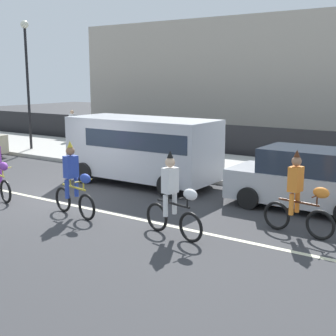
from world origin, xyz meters
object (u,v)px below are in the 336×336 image
object	(u,v)px
parade_cyclist_zebra	(174,200)
parade_cyclist_orange	(299,198)
parade_cyclist_cobalt	(74,184)
street_lamp_post	(27,66)
parked_car_silver	(306,180)
pedestrian_onlooker	(72,124)
parked_van_silver	(144,146)

from	to	relation	value
parade_cyclist_zebra	parade_cyclist_orange	bearing A→B (deg)	36.84
parade_cyclist_cobalt	street_lamp_post	size ratio (longest dim) A/B	0.33
parked_car_silver	pedestrian_onlooker	xyz separation A→B (m)	(-14.49, 5.69, 0.23)
street_lamp_post	parade_cyclist_orange	bearing A→B (deg)	-17.58
parade_cyclist_orange	pedestrian_onlooker	distance (m)	16.97
parade_cyclist_zebra	pedestrian_onlooker	world-z (taller)	parade_cyclist_zebra
parade_cyclist_zebra	parade_cyclist_orange	distance (m)	2.79
parade_cyclist_zebra	street_lamp_post	bearing A→B (deg)	152.95
street_lamp_post	pedestrian_onlooker	bearing A→B (deg)	99.46
parade_cyclist_cobalt	parked_car_silver	size ratio (longest dim) A/B	0.47
parade_cyclist_cobalt	pedestrian_onlooker	world-z (taller)	parade_cyclist_cobalt
parade_cyclist_cobalt	parked_car_silver	world-z (taller)	parade_cyclist_cobalt
parade_cyclist_zebra	pedestrian_onlooker	bearing A→B (deg)	143.37
parade_cyclist_cobalt	pedestrian_onlooker	distance (m)	13.79
parade_cyclist_orange	parked_car_silver	xyz separation A→B (m)	(-0.56, 2.16, -0.06)
parade_cyclist_zebra	pedestrian_onlooker	xyz separation A→B (m)	(-12.81, 9.53, 0.17)
parked_van_silver	parked_car_silver	world-z (taller)	parked_van_silver
parade_cyclist_cobalt	parked_van_silver	bearing A→B (deg)	100.45
parked_van_silver	pedestrian_onlooker	distance (m)	10.81
parked_van_silver	parked_car_silver	xyz separation A→B (m)	(5.33, 0.06, -0.50)
parade_cyclist_orange	pedestrian_onlooker	xyz separation A→B (m)	(-15.05, 7.85, 0.17)
parade_cyclist_cobalt	parked_van_silver	distance (m)	3.97
parade_cyclist_zebra	parked_van_silver	bearing A→B (deg)	134.08
parade_cyclist_zebra	parade_cyclist_orange	world-z (taller)	same
street_lamp_post	pedestrian_onlooker	distance (m)	4.45
parade_cyclist_cobalt	parade_cyclist_zebra	xyz separation A→B (m)	(2.94, 0.10, 0.00)
parked_car_silver	pedestrian_onlooker	bearing A→B (deg)	158.55
street_lamp_post	pedestrian_onlooker	size ratio (longest dim) A/B	3.62
parade_cyclist_cobalt	parked_van_silver	size ratio (longest dim) A/B	0.38
street_lamp_post	pedestrian_onlooker	world-z (taller)	street_lamp_post
parade_cyclist_cobalt	parade_cyclist_orange	distance (m)	5.47
parade_cyclist_orange	pedestrian_onlooker	size ratio (longest dim) A/B	1.19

